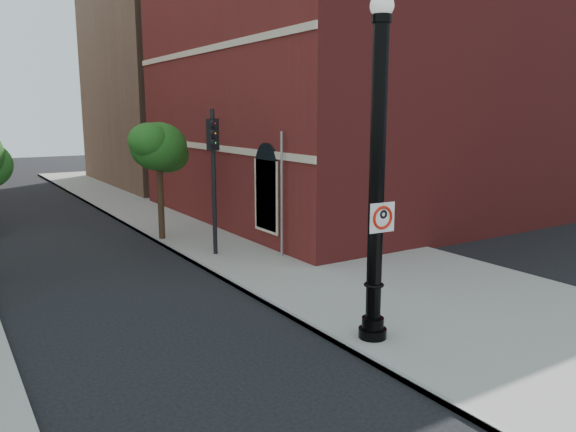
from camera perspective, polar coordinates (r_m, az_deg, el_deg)
ground at (r=10.73m, az=-0.72°, el=-17.02°), size 120.00×120.00×0.00m
sidewalk_right at (r=21.74m, az=-1.11°, el=-2.51°), size 8.00×60.00×0.12m
curb_edge at (r=20.03m, az=-10.83°, el=-3.80°), size 0.10×60.00×0.14m
brick_wall_building at (r=30.51m, az=11.39°, el=12.76°), size 22.30×16.30×12.50m
bg_building_tan_b at (r=43.55m, az=-3.64°, el=13.19°), size 22.00×14.00×14.00m
lamppost at (r=11.81m, az=8.99°, el=2.54°), size 0.61×0.61×7.25m
no_parking_sign at (r=11.77m, az=9.55°, el=-0.13°), size 0.63×0.09×0.63m
traffic_signal_right at (r=19.13m, az=-7.59°, el=5.78°), size 0.38×0.44×5.06m
utility_pole at (r=18.81m, az=-0.64°, el=1.98°), size 0.09×0.09×4.34m
street_tree_c at (r=21.98m, az=-12.98°, el=6.75°), size 2.55×2.30×4.59m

